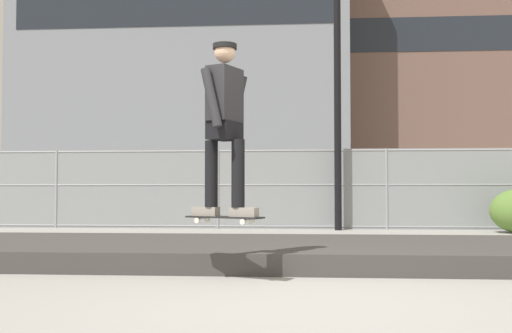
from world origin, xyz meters
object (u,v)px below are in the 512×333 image
at_px(skateboard, 224,218).
at_px(street_lamp, 337,26).
at_px(parked_car_near, 142,192).
at_px(parked_car_mid, 342,192).
at_px(skater, 225,117).

height_order(skateboard, street_lamp, street_lamp).
distance_m(street_lamp, parked_car_near, 7.64).
xyz_separation_m(skateboard, parked_car_mid, (1.96, 11.57, 0.21)).
xyz_separation_m(skateboard, skater, (0.00, 0.00, 1.00)).
bearing_deg(parked_car_near, street_lamp, -34.17).
distance_m(street_lamp, parked_car_mid, 5.50).
relative_size(skater, parked_car_near, 0.39).
bearing_deg(skater, skateboard, 180.00).
relative_size(street_lamp, parked_car_mid, 1.71).
bearing_deg(parked_car_mid, parked_car_near, -177.55).
bearing_deg(parked_car_mid, skater, -99.63).
height_order(skateboard, parked_car_near, parked_car_near).
distance_m(skateboard, parked_car_mid, 11.74).
bearing_deg(parked_car_near, parked_car_mid, 2.45).
xyz_separation_m(skater, parked_car_near, (-3.90, 11.32, -0.79)).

